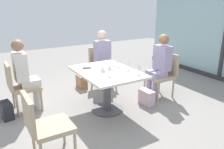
% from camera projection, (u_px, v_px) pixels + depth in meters
% --- Properties ---
extents(ground_plane, '(12.00, 12.00, 0.00)m').
position_uv_depth(ground_plane, '(107.00, 110.00, 4.08)').
color(ground_plane, gray).
extents(dining_table_main, '(1.26, 0.93, 0.73)m').
position_uv_depth(dining_table_main, '(107.00, 81.00, 3.91)').
color(dining_table_main, silver).
rests_on(dining_table_main, ground_plane).
extents(chair_front_left, '(0.46, 0.50, 0.87)m').
position_uv_depth(chair_front_left, '(19.00, 84.00, 3.92)').
color(chair_front_left, tan).
rests_on(chair_front_left, ground_plane).
extents(chair_near_window, '(0.46, 0.51, 0.87)m').
position_uv_depth(chair_near_window, '(163.00, 72.00, 4.56)').
color(chair_near_window, tan).
rests_on(chair_near_window, ground_plane).
extents(chair_far_left, '(0.50, 0.46, 0.87)m').
position_uv_depth(chair_far_left, '(101.00, 64.00, 5.12)').
color(chair_far_left, tan).
rests_on(chair_far_left, ground_plane).
extents(chair_front_right, '(0.46, 0.50, 0.87)m').
position_uv_depth(chair_front_right, '(43.00, 124.00, 2.67)').
color(chair_front_right, tan).
rests_on(chair_front_right, ground_plane).
extents(person_front_left, '(0.34, 0.39, 1.26)m').
position_uv_depth(person_front_left, '(25.00, 72.00, 3.91)').
color(person_front_left, silver).
rests_on(person_front_left, ground_plane).
extents(person_near_window, '(0.34, 0.39, 1.26)m').
position_uv_depth(person_near_window, '(160.00, 63.00, 4.45)').
color(person_near_window, '#9E93B7').
rests_on(person_near_window, ground_plane).
extents(person_far_left, '(0.39, 0.34, 1.26)m').
position_uv_depth(person_far_left, '(104.00, 57.00, 4.96)').
color(person_far_left, '#9E93B7').
rests_on(person_far_left, ground_plane).
extents(wine_glass_0, '(0.07, 0.07, 0.18)m').
position_uv_depth(wine_glass_0, '(113.00, 58.00, 4.17)').
color(wine_glass_0, silver).
rests_on(wine_glass_0, dining_table_main).
extents(wine_glass_1, '(0.07, 0.07, 0.18)m').
position_uv_depth(wine_glass_1, '(139.00, 66.00, 3.64)').
color(wine_glass_1, silver).
rests_on(wine_glass_1, dining_table_main).
extents(wine_glass_2, '(0.07, 0.07, 0.18)m').
position_uv_depth(wine_glass_2, '(110.00, 68.00, 3.57)').
color(wine_glass_2, silver).
rests_on(wine_glass_2, dining_table_main).
extents(wine_glass_3, '(0.07, 0.07, 0.18)m').
position_uv_depth(wine_glass_3, '(118.00, 60.00, 4.03)').
color(wine_glass_3, silver).
rests_on(wine_glass_3, dining_table_main).
extents(wine_glass_4, '(0.07, 0.07, 0.18)m').
position_uv_depth(wine_glass_4, '(128.00, 62.00, 3.89)').
color(wine_glass_4, silver).
rests_on(wine_glass_4, dining_table_main).
extents(coffee_cup, '(0.08, 0.08, 0.09)m').
position_uv_depth(coffee_cup, '(103.00, 69.00, 3.82)').
color(coffee_cup, white).
rests_on(coffee_cup, dining_table_main).
extents(cell_phone_on_table, '(0.13, 0.16, 0.01)m').
position_uv_depth(cell_phone_on_table, '(87.00, 68.00, 4.01)').
color(cell_phone_on_table, black).
rests_on(cell_phone_on_table, dining_table_main).
extents(handbag_0, '(0.32, 0.20, 0.28)m').
position_uv_depth(handbag_0, '(6.00, 110.00, 3.76)').
color(handbag_0, '#232328').
rests_on(handbag_0, ground_plane).
extents(handbag_1, '(0.31, 0.18, 0.28)m').
position_uv_depth(handbag_1, '(147.00, 97.00, 4.27)').
color(handbag_1, beige).
rests_on(handbag_1, ground_plane).
extents(handbag_2, '(0.30, 0.16, 0.28)m').
position_uv_depth(handbag_2, '(82.00, 81.00, 5.10)').
color(handbag_2, '#A3704C').
rests_on(handbag_2, ground_plane).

